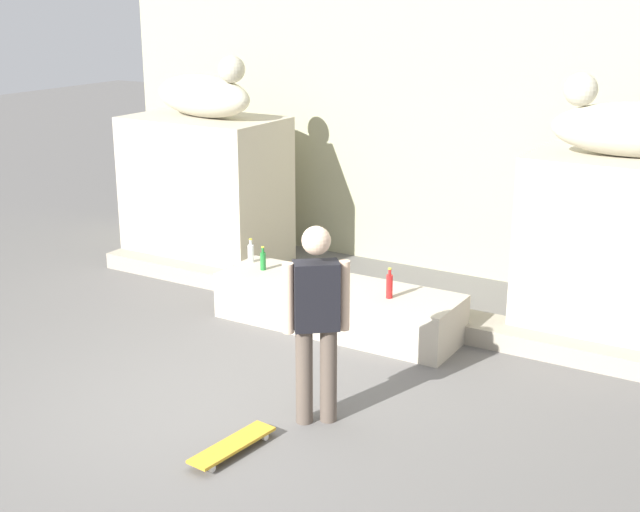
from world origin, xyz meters
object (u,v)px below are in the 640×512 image
statue_reclining_left (204,94)px  skateboard (232,445)px  bottle_clear (251,253)px  statue_reclining_right (634,127)px  skater (316,317)px  bottle_green (263,260)px  bottle_red (389,286)px  bottle_brown (317,277)px

statue_reclining_left → skateboard: 5.36m
statue_reclining_left → bottle_clear: size_ratio=6.22×
statue_reclining_right → skateboard: size_ratio=2.06×
skater → skateboard: skater is taller
skateboard → bottle_green: bottle_green is taller
bottle_green → skateboard: bearing=-60.0°
bottle_red → statue_reclining_right: bearing=33.2°
statue_reclining_right → skater: size_ratio=1.01×
skateboard → bottle_red: (0.06, 2.54, 0.56)m
bottle_red → bottle_brown: (-0.77, -0.10, -0.02)m
statue_reclining_left → skater: 4.74m
skater → bottle_green: size_ratio=6.34×
statue_reclining_right → skater: (-1.68, -3.01, -1.25)m
statue_reclining_left → bottle_red: statue_reclining_left is taller
statue_reclining_right → bottle_brown: statue_reclining_right is taller
statue_reclining_left → bottle_red: bearing=-9.9°
statue_reclining_right → bottle_red: bearing=20.8°
statue_reclining_left → statue_reclining_right: 5.12m
skater → bottle_green: bearing=-85.1°
statue_reclining_left → statue_reclining_right: size_ratio=1.00×
skater → bottle_brown: bearing=-98.3°
skater → bottle_green: 2.62m
skateboard → bottle_clear: bottle_clear is taller
bottle_red → skater: bearing=-82.7°
skateboard → bottle_clear: (-1.80, 2.80, 0.54)m
bottle_clear → bottle_green: bearing=-30.1°
skateboard → bottle_brown: bottle_brown is taller
bottle_clear → bottle_brown: bottle_clear is taller
statue_reclining_right → bottle_red: statue_reclining_right is taller
statue_reclining_left → skater: statue_reclining_left is taller
statue_reclining_left → bottle_red: (3.21, -1.25, -1.55)m
statue_reclining_left → bottle_red: 3.78m
skater → bottle_clear: (-2.08, 2.02, -0.32)m
statue_reclining_left → skateboard: bearing=-38.9°
statue_reclining_left → bottle_brown: size_ratio=6.26×
bottle_clear → bottle_red: bearing=-8.0°
statue_reclining_right → bottle_clear: statue_reclining_right is taller
bottle_green → bottle_brown: size_ratio=0.98×
bottle_brown → skateboard: bearing=-73.7°
statue_reclining_right → bottle_green: 4.00m
bottle_clear → statue_reclining_right: bearing=14.7°
bottle_clear → bottle_brown: 1.14m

